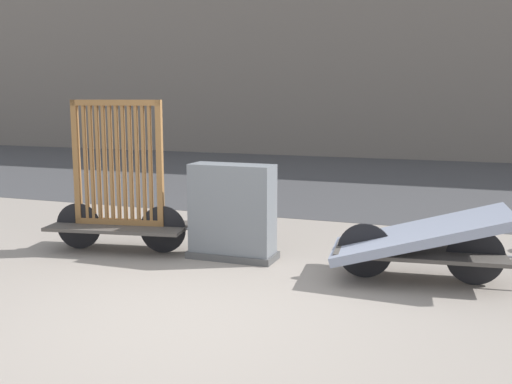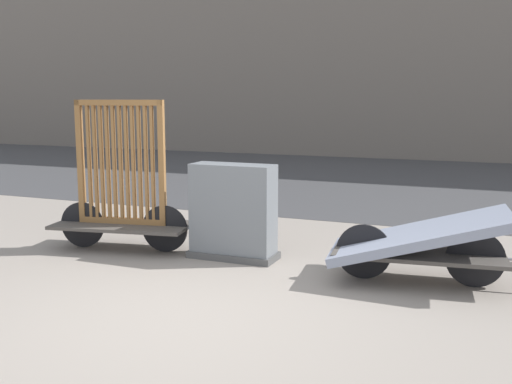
# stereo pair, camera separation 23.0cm
# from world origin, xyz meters

# --- Properties ---
(ground_plane) EXTENTS (60.00, 60.00, 0.00)m
(ground_plane) POSITION_xyz_m (0.00, 0.00, 0.00)
(ground_plane) COLOR gray
(road_strip) EXTENTS (56.00, 9.70, 0.01)m
(road_strip) POSITION_xyz_m (0.00, 9.17, 0.00)
(road_strip) COLOR #424244
(road_strip) RESTS_ON ground_plane
(bike_cart_with_bedframe) EXTENTS (2.42, 1.03, 1.85)m
(bike_cart_with_bedframe) POSITION_xyz_m (-1.78, 1.72, 0.63)
(bike_cart_with_bedframe) COLOR #4C4742
(bike_cart_with_bedframe) RESTS_ON ground_plane
(bike_cart_with_mattress) EXTENTS (2.47, 1.17, 0.78)m
(bike_cart_with_mattress) POSITION_xyz_m (1.79, 1.72, 0.44)
(bike_cart_with_mattress) COLOR #4C4742
(bike_cart_with_mattress) RESTS_ON ground_plane
(utility_cabinet) EXTENTS (1.04, 0.43, 1.12)m
(utility_cabinet) POSITION_xyz_m (-0.35, 1.86, 0.52)
(utility_cabinet) COLOR #4C4C4C
(utility_cabinet) RESTS_ON ground_plane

